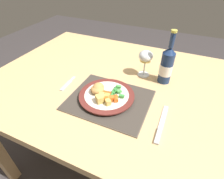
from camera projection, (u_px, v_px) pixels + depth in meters
ground_plane at (126, 163)px, 1.32m from camera, size 6.00×6.00×0.00m
dining_table at (132, 97)px, 0.91m from camera, size 1.48×0.94×0.74m
placemat at (109, 100)px, 0.77m from camera, size 0.35×0.29×0.01m
dinner_plate at (107, 96)px, 0.77m from camera, size 0.24×0.24×0.02m
breaded_croquettes at (98, 89)px, 0.77m from camera, size 0.07×0.08×0.04m
green_beans_pile at (114, 93)px, 0.76m from camera, size 0.08×0.09×0.02m
glazed_carrots at (108, 97)px, 0.73m from camera, size 0.08×0.06×0.02m
fork at (67, 84)px, 0.86m from camera, size 0.02×0.13×0.01m
table_knife at (161, 127)px, 0.65m from camera, size 0.02×0.20×0.01m
wine_glass at (146, 57)px, 0.87m from camera, size 0.07×0.07×0.14m
bottle at (167, 65)px, 0.83m from camera, size 0.06×0.06×0.26m
roast_potatoes at (103, 98)px, 0.72m from camera, size 0.07×0.06×0.03m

